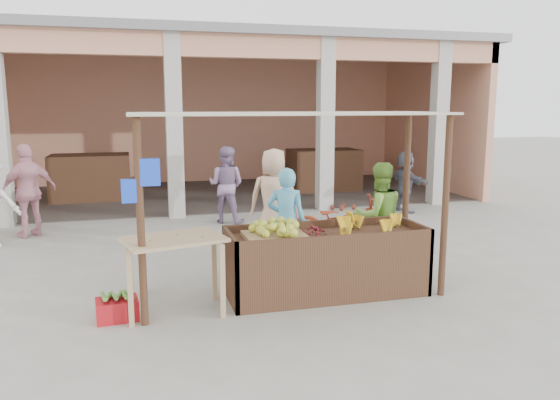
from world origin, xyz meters
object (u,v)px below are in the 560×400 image
object	(u,v)px
red_crate	(117,309)
motorcycle	(341,222)
side_table	(174,249)
fruit_stall	(326,264)
vendor_blue	(286,218)
vendor_green	(379,213)

from	to	relation	value
red_crate	motorcycle	size ratio (longest dim) A/B	0.25
red_crate	side_table	bearing A→B (deg)	0.44
fruit_stall	motorcycle	xyz separation A→B (m)	(0.99, 1.97, 0.10)
vendor_blue	vendor_green	xyz separation A→B (m)	(1.42, -0.13, 0.02)
fruit_stall	vendor_green	distance (m)	1.51
fruit_stall	vendor_green	bearing A→B (deg)	36.99
vendor_blue	vendor_green	world-z (taller)	vendor_green
side_table	vendor_blue	bearing A→B (deg)	19.72
side_table	vendor_blue	distance (m)	2.06
vendor_blue	motorcycle	distance (m)	1.63
side_table	vendor_green	xyz separation A→B (m)	(3.13, 1.01, 0.08)
motorcycle	fruit_stall	bearing A→B (deg)	169.89
red_crate	vendor_green	bearing A→B (deg)	10.52
red_crate	vendor_green	distance (m)	4.03
fruit_stall	vendor_blue	world-z (taller)	vendor_blue
vendor_blue	fruit_stall	bearing A→B (deg)	129.72
side_table	red_crate	xyz separation A→B (m)	(-0.68, -0.07, -0.66)
red_crate	vendor_green	xyz separation A→B (m)	(3.81, 1.08, 0.74)
fruit_stall	side_table	xyz separation A→B (m)	(-1.98, -0.14, 0.38)
side_table	motorcycle	distance (m)	3.66
side_table	vendor_green	distance (m)	3.29
fruit_stall	motorcycle	size ratio (longest dim) A/B	1.36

